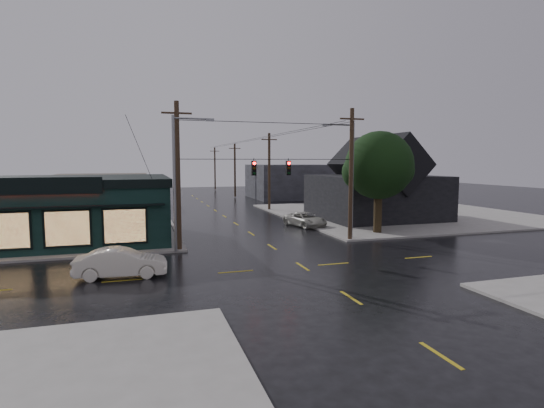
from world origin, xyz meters
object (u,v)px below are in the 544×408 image
object	(u,v)px
corner_tree	(379,166)
utility_pole_ne	(350,241)
utility_pole_nw	(180,251)
sedan_cream	(121,263)
suv_silver	(305,219)

from	to	relation	value
corner_tree	utility_pole_ne	bearing A→B (deg)	-150.14
corner_tree	utility_pole_nw	world-z (taller)	corner_tree
sedan_cream	suv_silver	distance (m)	20.92
corner_tree	utility_pole_ne	size ratio (longest dim) A/B	0.84
utility_pole_ne	suv_silver	world-z (taller)	utility_pole_ne
corner_tree	utility_pole_nw	size ratio (longest dim) A/B	0.84
corner_tree	suv_silver	bearing A→B (deg)	127.38
utility_pole_ne	sedan_cream	world-z (taller)	utility_pole_ne
sedan_cream	utility_pole_nw	bearing A→B (deg)	-27.54
utility_pole_nw	utility_pole_ne	size ratio (longest dim) A/B	1.00
sedan_cream	suv_silver	world-z (taller)	sedan_cream
sedan_cream	suv_silver	bearing A→B (deg)	-45.46
sedan_cream	corner_tree	bearing A→B (deg)	-64.58
corner_tree	suv_silver	size ratio (longest dim) A/B	1.76
utility_pole_nw	utility_pole_ne	bearing A→B (deg)	0.00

